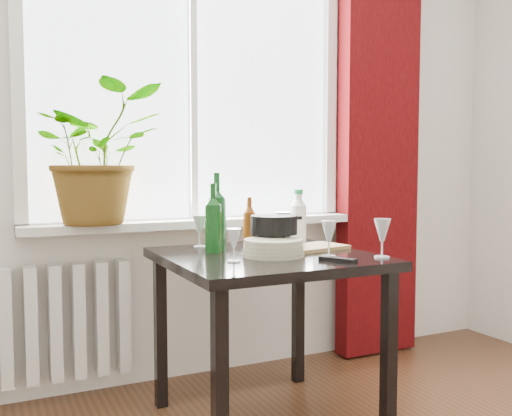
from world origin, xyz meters
name	(u,v)px	position (x,y,z in m)	size (l,w,h in m)	color
window	(191,72)	(0.00, 2.22, 1.60)	(1.72, 0.08, 1.62)	white
windowsill	(197,223)	(0.00, 2.15, 0.82)	(1.72, 0.20, 0.04)	silver
curtain	(378,136)	(1.12, 2.12, 1.30)	(0.50, 0.12, 2.56)	#390507
radiator	(43,324)	(-0.75, 2.18, 0.38)	(0.80, 0.10, 0.55)	silver
table	(267,275)	(0.10, 1.55, 0.65)	(0.85, 0.85, 0.74)	black
potted_plant	(97,154)	(-0.50, 2.10, 1.17)	(0.58, 0.51, 0.65)	#39671B
wine_bottle_left	(213,217)	(-0.09, 1.70, 0.89)	(0.07, 0.07, 0.30)	#0B3D10
wine_bottle_right	(217,211)	(-0.05, 1.75, 0.92)	(0.08, 0.08, 0.35)	#0C4117
bottle_amber	(249,221)	(0.13, 1.79, 0.86)	(0.06, 0.06, 0.23)	#6C310C
cleaning_bottle	(298,217)	(0.37, 1.75, 0.87)	(0.08, 0.08, 0.26)	white
wineglass_front_right	(329,239)	(0.29, 1.36, 0.82)	(0.06, 0.06, 0.15)	silver
wineglass_far_right	(382,238)	(0.48, 1.25, 0.82)	(0.07, 0.07, 0.16)	silver
wineglass_back_center	(283,229)	(0.25, 1.68, 0.83)	(0.07, 0.07, 0.17)	white
wineglass_back_left	(199,231)	(-0.09, 1.87, 0.82)	(0.06, 0.06, 0.15)	#B5BBC3
wineglass_front_left	(234,245)	(-0.11, 1.42, 0.81)	(0.06, 0.06, 0.13)	white
plate_stack	(273,248)	(0.10, 1.48, 0.77)	(0.26, 0.26, 0.07)	#B8B699
fondue_pot	(274,233)	(0.16, 1.60, 0.82)	(0.24, 0.20, 0.16)	black
tv_remote	(338,259)	(0.26, 1.25, 0.75)	(0.04, 0.15, 0.02)	black
cutting_board	(312,247)	(0.35, 1.59, 0.75)	(0.30, 0.19, 0.02)	#9B7E46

